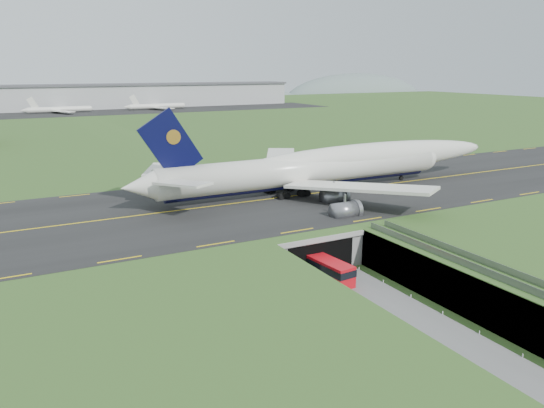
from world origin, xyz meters
TOP-DOWN VIEW (x-y plane):
  - ground at (0.00, 0.00)m, footprint 900.00×900.00m
  - airfield_deck at (0.00, 0.00)m, footprint 800.00×800.00m
  - trench_road at (0.00, -7.50)m, footprint 12.00×75.00m
  - taxiway at (0.00, 33.00)m, footprint 800.00×44.00m
  - tunnel_portal at (0.00, 16.71)m, footprint 17.00×22.30m
  - guideway at (11.00, -19.11)m, footprint 3.00×53.00m
  - jumbo_jet at (19.87, 34.81)m, footprint 88.59×58.12m
  - shuttle_tram at (-0.77, 4.17)m, footprint 3.91×8.47m
  - cargo_terminal at (-0.14, 299.41)m, footprint 320.00×67.00m
  - distant_hills at (64.38, 430.00)m, footprint 700.00×91.00m

SIDE VIEW (x-z plane):
  - distant_hills at x=64.38m, z-range -34.00..26.00m
  - ground at x=0.00m, z-range 0.00..0.00m
  - trench_road at x=0.00m, z-range 0.00..0.20m
  - shuttle_tram at x=-0.77m, z-range 0.16..3.48m
  - airfield_deck at x=0.00m, z-range 0.00..6.00m
  - tunnel_portal at x=0.00m, z-range 0.33..6.33m
  - guideway at x=11.00m, z-range 1.80..8.85m
  - taxiway at x=0.00m, z-range 6.00..6.18m
  - jumbo_jet at x=19.87m, z-range 1.55..20.77m
  - cargo_terminal at x=-0.14m, z-range 6.16..21.76m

